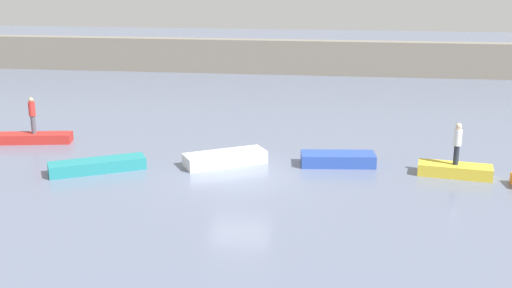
% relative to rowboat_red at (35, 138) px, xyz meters
% --- Properties ---
extents(ground_plane, '(120.00, 120.00, 0.00)m').
position_rel_rowboat_red_xyz_m(ground_plane, '(10.72, -3.91, -0.23)').
color(ground_plane, slate).
extents(embankment_wall, '(80.00, 1.20, 2.64)m').
position_rel_rowboat_red_xyz_m(embankment_wall, '(10.72, 21.61, 1.09)').
color(embankment_wall, gray).
rests_on(embankment_wall, ground_plane).
extents(rowboat_red, '(3.63, 1.54, 0.46)m').
position_rel_rowboat_red_xyz_m(rowboat_red, '(0.00, 0.00, 0.00)').
color(rowboat_red, red).
rests_on(rowboat_red, ground_plane).
extents(rowboat_teal, '(3.95, 2.78, 0.51)m').
position_rel_rowboat_red_xyz_m(rowboat_teal, '(4.67, -3.89, 0.02)').
color(rowboat_teal, teal).
rests_on(rowboat_teal, ground_plane).
extents(rowboat_white, '(3.66, 2.84, 0.54)m').
position_rel_rowboat_red_xyz_m(rowboat_white, '(9.80, -2.22, 0.04)').
color(rowboat_white, white).
rests_on(rowboat_white, ground_plane).
extents(rowboat_blue, '(3.27, 1.51, 0.54)m').
position_rel_rowboat_red_xyz_m(rowboat_blue, '(14.65, -1.70, 0.04)').
color(rowboat_blue, '#2B4CAD').
rests_on(rowboat_blue, ground_plane).
extents(rowboat_yellow, '(3.05, 1.45, 0.49)m').
position_rel_rowboat_red_xyz_m(rowboat_yellow, '(19.43, -2.53, 0.02)').
color(rowboat_yellow, gold).
rests_on(rowboat_yellow, ground_plane).
extents(person_red_shirt, '(0.32, 0.32, 1.78)m').
position_rel_rowboat_red_xyz_m(person_red_shirt, '(0.00, -0.00, 1.22)').
color(person_red_shirt, '#4C4C56').
rests_on(person_red_shirt, rowboat_red).
extents(person_white_shirt, '(0.32, 0.32, 1.74)m').
position_rel_rowboat_red_xyz_m(person_white_shirt, '(19.43, -2.53, 1.24)').
color(person_white_shirt, '#232838').
rests_on(person_white_shirt, rowboat_yellow).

